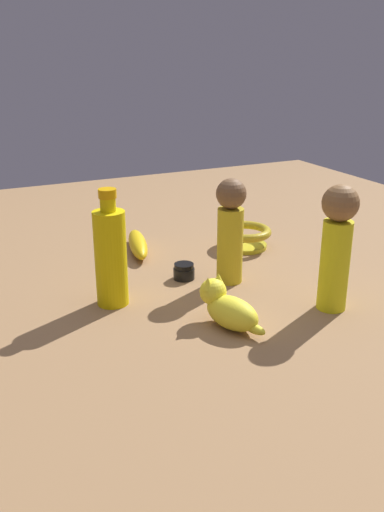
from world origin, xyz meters
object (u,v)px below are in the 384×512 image
Objects in this scene: nail_polish_jar at (184,272)px; person_figure_adult at (230,228)px; cat_figurine at (228,307)px; bowl at (245,235)px; banana at (138,244)px; bottle_tall at (111,256)px; person_figure_child at (337,243)px.

person_figure_adult is at bearing -32.66° from nail_polish_jar.
person_figure_adult is (0.10, 0.18, 0.08)m from cat_figurine.
person_figure_adult is at bearing -129.16° from bowl.
bowl is at bearing 50.84° from person_figure_adult.
nail_polish_jar is (0.03, -0.20, -0.00)m from banana.
banana is 0.43m from cat_figurine.
cat_figurine reaches higher than nail_polish_jar.
bottle_tall reaches higher than banana.
person_figure_adult reaches higher than banana.
person_figure_child is at bearing -28.37° from bottle_tall.
banana is 1.34× the size of cat_figurine.
bottle_tall is at bearing -163.98° from nail_polish_jar.
person_figure_child is (0.37, -0.20, 0.03)m from bottle_tall.
person_figure_child is at bearing -60.51° from person_figure_adult.
cat_figurine is 0.42m from bowl.
bottle_tall reaches higher than person_figure_adult.
person_figure_child is (0.22, -0.45, 0.11)m from banana.
banana is 0.29m from person_figure_adult.
person_figure_child is at bearing 40.61° from banana.
bowl is 0.25m from nail_polish_jar.
bowl is at bearing 55.21° from cat_figurine.
person_figure_adult is 1.70× the size of bowl.
cat_figurine is 0.24m from bottle_tall.
person_figure_child reaches higher than bowl.
cat_figurine is at bearing -124.79° from bowl.
bowl is at bearing 85.77° from banana.
bowl is (0.25, -0.08, 0.01)m from banana.
cat_figurine is at bearing -48.87° from bottle_tall.
nail_polish_jar is (0.18, 0.05, -0.08)m from bottle_tall.
cat_figurine is 0.24m from person_figure_child.
person_figure_adult is at bearing 59.90° from cat_figurine.
person_figure_child reaches higher than nail_polish_jar.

